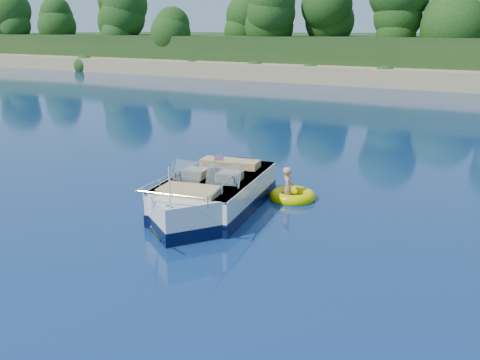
{
  "coord_description": "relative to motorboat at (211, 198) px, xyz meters",
  "views": [
    {
      "loc": [
        5.51,
        -10.36,
        4.77
      ],
      "look_at": [
        -1.59,
        1.49,
        0.85
      ],
      "focal_mm": 40.0,
      "sensor_mm": 36.0,
      "label": 1
    }
  ],
  "objects": [
    {
      "name": "motorboat",
      "position": [
        0.0,
        0.0,
        0.0
      ],
      "size": [
        2.99,
        6.14,
        2.07
      ],
      "rotation": [
        0.0,
        0.0,
        0.2
      ],
      "color": "silver",
      "rests_on": "ground"
    },
    {
      "name": "ground",
      "position": [
        2.17,
        -0.93,
        -0.4
      ],
      "size": [
        160.0,
        160.0,
        0.0
      ],
      "primitive_type": "plane",
      "color": "#0A2249",
      "rests_on": "ground"
    },
    {
      "name": "boy",
      "position": [
        1.25,
        2.15,
        -0.4
      ],
      "size": [
        0.59,
        0.78,
        1.4
      ],
      "primitive_type": "imported",
      "rotation": [
        0.0,
        -0.17,
        2.01
      ],
      "color": "tan",
      "rests_on": "ground"
    },
    {
      "name": "tow_tube",
      "position": [
        1.39,
        2.18,
        -0.31
      ],
      "size": [
        1.61,
        1.61,
        0.35
      ],
      "rotation": [
        0.0,
        0.0,
        0.24
      ],
      "color": "#E2DE00",
      "rests_on": "ground"
    }
  ]
}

